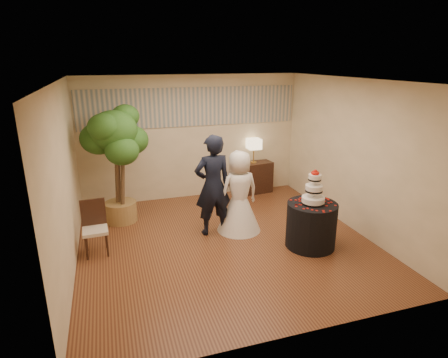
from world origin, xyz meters
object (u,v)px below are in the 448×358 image
object	(u,v)px
console	(253,178)
ficus_tree	(117,165)
table_lamp	(254,151)
wedding_cake	(314,187)
side_chair	(95,229)
groom	(213,186)
cake_table	(311,225)
bride	(239,192)

from	to	relation	value
console	ficus_tree	world-z (taller)	ficus_tree
table_lamp	wedding_cake	bearing A→B (deg)	-91.37
wedding_cake	ficus_tree	distance (m)	3.72
wedding_cake	console	distance (m)	2.95
console	table_lamp	world-z (taller)	table_lamp
side_chair	wedding_cake	bearing A→B (deg)	-15.64
groom	wedding_cake	xyz separation A→B (m)	(1.47, -1.00, 0.15)
groom	wedding_cake	world-z (taller)	groom
cake_table	side_chair	xyz separation A→B (m)	(-3.54, 0.83, 0.06)
groom	console	bearing A→B (deg)	-133.98
cake_table	ficus_tree	size ratio (longest dim) A/B	0.36
cake_table	table_lamp	size ratio (longest dim) A/B	1.47
cake_table	ficus_tree	bearing A→B (deg)	145.99
groom	wedding_cake	bearing A→B (deg)	141.37
groom	table_lamp	distance (m)	2.41
bride	wedding_cake	distance (m)	1.41
bride	side_chair	xyz separation A→B (m)	(-2.57, -0.15, -0.32)
cake_table	table_lamp	world-z (taller)	table_lamp
bride	table_lamp	size ratio (longest dim) A/B	2.67
cake_table	table_lamp	distance (m)	2.93
cake_table	table_lamp	bearing A→B (deg)	88.63
console	table_lamp	xyz separation A→B (m)	(0.00, 0.00, 0.67)
wedding_cake	side_chair	world-z (taller)	wedding_cake
console	ficus_tree	distance (m)	3.34
groom	table_lamp	bearing A→B (deg)	-133.98
cake_table	ficus_tree	xyz separation A→B (m)	(-3.08, 2.08, 0.77)
table_lamp	ficus_tree	world-z (taller)	ficus_tree
wedding_cake	table_lamp	size ratio (longest dim) A/B	1.03
cake_table	table_lamp	xyz separation A→B (m)	(0.07, 2.86, 0.65)
cake_table	console	distance (m)	2.86
wedding_cake	groom	bearing A→B (deg)	145.71
bride	wedding_cake	xyz separation A→B (m)	(0.97, -0.98, 0.31)
bride	side_chair	size ratio (longest dim) A/B	1.70
groom	bride	bearing A→B (deg)	172.75
table_lamp	side_chair	world-z (taller)	table_lamp
bride	console	world-z (taller)	bride
table_lamp	side_chair	bearing A→B (deg)	-150.62
groom	side_chair	bearing A→B (deg)	0.51
wedding_cake	ficus_tree	xyz separation A→B (m)	(-3.08, 2.08, 0.08)
bride	ficus_tree	world-z (taller)	ficus_tree
side_chair	table_lamp	bearing A→B (deg)	26.87
table_lamp	bride	bearing A→B (deg)	-118.86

